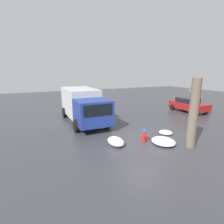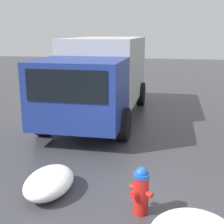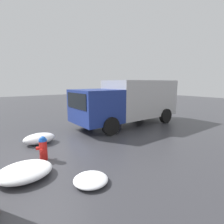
# 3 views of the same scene
# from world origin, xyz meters

# --- Properties ---
(ground_plane) EXTENTS (60.00, 60.00, 0.00)m
(ground_plane) POSITION_xyz_m (0.00, 0.00, 0.00)
(ground_plane) COLOR #38383D
(fire_hydrant) EXTENTS (0.38, 0.43, 0.81)m
(fire_hydrant) POSITION_xyz_m (-0.00, 0.00, 0.42)
(fire_hydrant) COLOR red
(fire_hydrant) RESTS_ON ground_plane
(delivery_truck) EXTENTS (6.72, 2.64, 2.67)m
(delivery_truck) POSITION_xyz_m (5.74, 2.03, 1.47)
(delivery_truck) COLOR navy
(delivery_truck) RESTS_ON ground_plane
(pedestrian) EXTENTS (0.38, 0.38, 1.77)m
(pedestrian) POSITION_xyz_m (4.55, 1.56, 0.96)
(pedestrian) COLOR #23232D
(pedestrian) RESTS_ON ground_plane
(snow_pile_by_hydrant) EXTENTS (0.90, 0.90, 0.18)m
(snow_pile_by_hydrant) POSITION_xyz_m (0.55, -2.15, 0.09)
(snow_pile_by_hydrant) COLOR white
(snow_pile_by_hydrant) RESTS_ON ground_plane
(snow_pile_curbside) EXTENTS (1.43, 1.28, 0.34)m
(snow_pile_curbside) POSITION_xyz_m (-0.74, -0.83, 0.17)
(snow_pile_curbside) COLOR white
(snow_pile_curbside) RESTS_ON ground_plane
(snow_pile_by_tree) EXTENTS (1.28, 0.84, 0.43)m
(snow_pile_by_tree) POSITION_xyz_m (0.32, 1.72, 0.22)
(snow_pile_by_tree) COLOR white
(snow_pile_by_tree) RESTS_ON ground_plane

